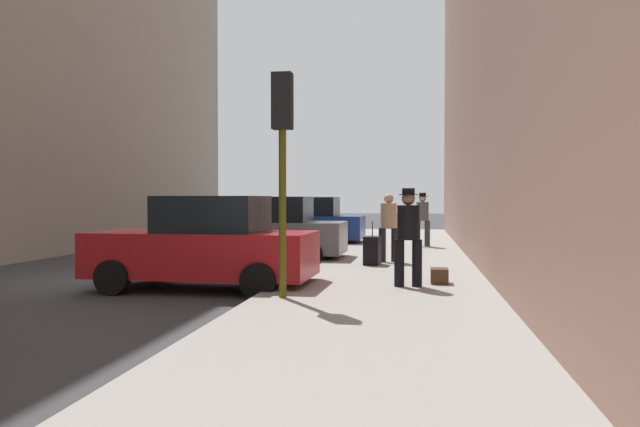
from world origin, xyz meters
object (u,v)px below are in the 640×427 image
at_px(fire_hydrant, 335,245).
at_px(duffel_bag, 439,276).
at_px(pedestrian_in_tan_coat, 389,224).
at_px(traffic_light, 283,135).
at_px(pedestrian_with_beanie, 422,217).
at_px(parked_red_hatchback, 205,245).
at_px(parked_gray_coupe, 269,231).
at_px(rolling_suitcase, 372,250).
at_px(pedestrian_with_fedora, 408,232).
at_px(parked_blue_sedan, 307,223).

height_order(fire_hydrant, duffel_bag, fire_hydrant).
bearing_deg(pedestrian_in_tan_coat, traffic_light, -103.63).
height_order(pedestrian_in_tan_coat, pedestrian_with_beanie, pedestrian_with_beanie).
xyz_separation_m(parked_red_hatchback, fire_hydrant, (1.80, 5.19, -0.35)).
bearing_deg(duffel_bag, parked_gray_coupe, 133.34).
distance_m(traffic_light, pedestrian_in_tan_coat, 6.29).
bearing_deg(rolling_suitcase, pedestrian_with_beanie, 78.31).
bearing_deg(fire_hydrant, parked_gray_coupe, -179.45).
xyz_separation_m(pedestrian_in_tan_coat, pedestrian_with_fedora, (0.55, -4.34, 0.03)).
height_order(pedestrian_with_fedora, duffel_bag, pedestrian_with_fedora).
xyz_separation_m(traffic_light, pedestrian_with_fedora, (1.98, 1.56, -1.62)).
height_order(fire_hydrant, pedestrian_with_fedora, pedestrian_with_fedora).
bearing_deg(duffel_bag, pedestrian_in_tan_coat, 106.35).
xyz_separation_m(fire_hydrant, rolling_suitcase, (1.12, -1.58, -0.01)).
bearing_deg(parked_blue_sedan, pedestrian_with_beanie, -20.55).
bearing_deg(pedestrian_in_tan_coat, parked_blue_sedan, 115.67).
relative_size(fire_hydrant, pedestrian_with_beanie, 0.40).
xyz_separation_m(parked_gray_coupe, pedestrian_with_beanie, (4.17, 4.43, 0.29)).
bearing_deg(fire_hydrant, pedestrian_in_tan_coat, -30.13).
bearing_deg(traffic_light, pedestrian_with_fedora, 38.17).
distance_m(parked_red_hatchback, fire_hydrant, 5.50).
relative_size(parked_gray_coupe, parked_blue_sedan, 0.99).
distance_m(fire_hydrant, traffic_light, 7.13).
bearing_deg(parked_red_hatchback, duffel_bag, 6.49).
distance_m(parked_blue_sedan, duffel_bag, 11.55).
relative_size(parked_blue_sedan, pedestrian_with_fedora, 2.39).
bearing_deg(parked_blue_sedan, parked_gray_coupe, -90.00).
xyz_separation_m(parked_blue_sedan, pedestrian_with_beanie, (4.17, -1.56, 0.29)).
bearing_deg(pedestrian_in_tan_coat, fire_hydrant, 149.87).
distance_m(fire_hydrant, rolling_suitcase, 1.94).
xyz_separation_m(parked_blue_sedan, rolling_suitcase, (2.93, -7.55, -0.36)).
distance_m(parked_blue_sedan, traffic_light, 13.01).
relative_size(pedestrian_with_beanie, duffel_bag, 4.04).
xyz_separation_m(parked_red_hatchback, parked_blue_sedan, (0.00, 11.16, 0.00)).
relative_size(pedestrian_in_tan_coat, pedestrian_with_beanie, 0.96).
bearing_deg(duffel_bag, traffic_light, -140.94).
bearing_deg(pedestrian_with_beanie, parked_gray_coupe, -133.27).
bearing_deg(parked_red_hatchback, traffic_light, -40.27).
height_order(fire_hydrant, pedestrian_in_tan_coat, pedestrian_in_tan_coat).
distance_m(parked_gray_coupe, traffic_light, 7.25).
distance_m(parked_red_hatchback, pedestrian_in_tan_coat, 5.44).
xyz_separation_m(pedestrian_with_fedora, rolling_suitcase, (-0.90, 3.62, -0.65)).
relative_size(parked_gray_coupe, rolling_suitcase, 4.06).
distance_m(parked_red_hatchback, rolling_suitcase, 4.66).
distance_m(parked_red_hatchback, pedestrian_with_beanie, 10.47).
bearing_deg(parked_red_hatchback, pedestrian_in_tan_coat, 52.81).
height_order(parked_red_hatchback, pedestrian_in_tan_coat, pedestrian_in_tan_coat).
relative_size(fire_hydrant, pedestrian_in_tan_coat, 0.41).
bearing_deg(parked_red_hatchback, pedestrian_with_fedora, -0.23).
distance_m(traffic_light, duffel_bag, 4.11).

